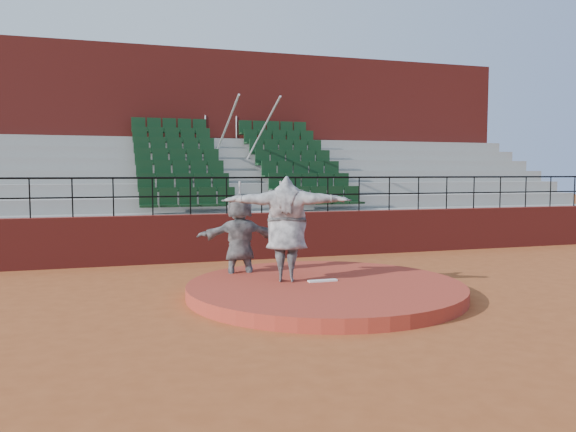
# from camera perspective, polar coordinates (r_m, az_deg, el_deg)

# --- Properties ---
(ground) EXTENTS (90.00, 90.00, 0.00)m
(ground) POSITION_cam_1_polar(r_m,az_deg,el_deg) (11.33, 3.80, -8.02)
(ground) COLOR #974922
(ground) RESTS_ON ground
(pitchers_mound) EXTENTS (5.50, 5.50, 0.25)m
(pitchers_mound) POSITION_cam_1_polar(r_m,az_deg,el_deg) (11.30, 3.81, -7.40)
(pitchers_mound) COLOR #A33424
(pitchers_mound) RESTS_ON ground
(pitching_rubber) EXTENTS (0.60, 0.15, 0.03)m
(pitching_rubber) POSITION_cam_1_polar(r_m,az_deg,el_deg) (11.41, 3.54, -6.57)
(pitching_rubber) COLOR white
(pitching_rubber) RESTS_ON pitchers_mound
(boundary_wall) EXTENTS (24.00, 0.30, 1.30)m
(boundary_wall) POSITION_cam_1_polar(r_m,az_deg,el_deg) (15.93, -2.68, -2.02)
(boundary_wall) COLOR maroon
(boundary_wall) RESTS_ON ground
(wall_railing) EXTENTS (24.04, 0.05, 1.03)m
(wall_railing) POSITION_cam_1_polar(r_m,az_deg,el_deg) (15.83, -2.70, 2.94)
(wall_railing) COLOR black
(wall_railing) RESTS_ON boundary_wall
(seating_deck) EXTENTS (24.00, 5.97, 4.63)m
(seating_deck) POSITION_cam_1_polar(r_m,az_deg,el_deg) (19.41, -5.42, 1.44)
(seating_deck) COLOR gray
(seating_deck) RESTS_ON ground
(press_box_facade) EXTENTS (24.00, 3.00, 7.10)m
(press_box_facade) POSITION_cam_1_polar(r_m,az_deg,el_deg) (23.29, -7.48, 7.14)
(press_box_facade) COLOR maroon
(press_box_facade) RESTS_ON ground
(pitcher) EXTENTS (2.69, 1.58, 2.12)m
(pitcher) POSITION_cam_1_polar(r_m,az_deg,el_deg) (11.28, -0.16, -1.32)
(pitcher) COLOR black
(pitcher) RESTS_ON pitchers_mound
(fielder) EXTENTS (1.86, 0.65, 1.99)m
(fielder) POSITION_cam_1_polar(r_m,az_deg,el_deg) (12.35, -4.94, -2.31)
(fielder) COLOR black
(fielder) RESTS_ON ground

